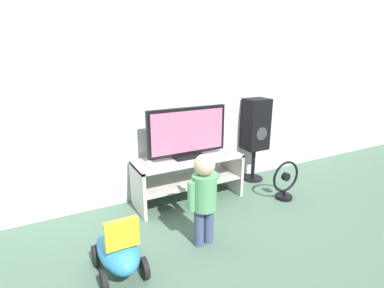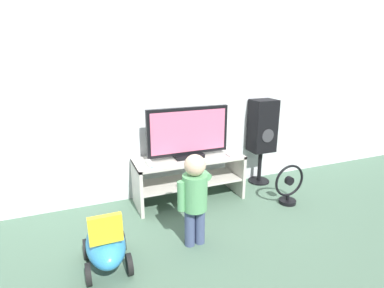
{
  "view_description": "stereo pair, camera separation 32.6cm",
  "coord_description": "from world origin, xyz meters",
  "px_view_note": "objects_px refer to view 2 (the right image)",
  "views": [
    {
      "loc": [
        -1.46,
        -2.62,
        1.65
      ],
      "look_at": [
        0.0,
        0.14,
        0.71
      ],
      "focal_mm": 28.0,
      "sensor_mm": 36.0,
      "label": 1
    },
    {
      "loc": [
        -1.16,
        -2.76,
        1.65
      ],
      "look_at": [
        0.0,
        0.14,
        0.71
      ],
      "focal_mm": 28.0,
      "sensor_mm": 36.0,
      "label": 2
    }
  ],
  "objects_px": {
    "child": "(195,193)",
    "television": "(188,133)",
    "speaker_tower": "(262,128)",
    "floor_fan": "(289,186)",
    "ride_on_toy": "(106,244)",
    "remote_primary": "(229,155)",
    "game_console": "(150,164)"
  },
  "relations": [
    {
      "from": "child",
      "to": "speaker_tower",
      "type": "distance_m",
      "value": 1.64
    },
    {
      "from": "game_console",
      "to": "floor_fan",
      "type": "xyz_separation_m",
      "value": [
        1.5,
        -0.41,
        -0.33
      ]
    },
    {
      "from": "game_console",
      "to": "speaker_tower",
      "type": "relative_size",
      "value": 0.18
    },
    {
      "from": "game_console",
      "to": "remote_primary",
      "type": "distance_m",
      "value": 0.92
    },
    {
      "from": "game_console",
      "to": "speaker_tower",
      "type": "distance_m",
      "value": 1.57
    },
    {
      "from": "television",
      "to": "game_console",
      "type": "relative_size",
      "value": 4.71
    },
    {
      "from": "child",
      "to": "speaker_tower",
      "type": "xyz_separation_m",
      "value": [
        1.32,
        0.94,
        0.24
      ]
    },
    {
      "from": "remote_primary",
      "to": "child",
      "type": "xyz_separation_m",
      "value": [
        -0.71,
        -0.68,
        -0.03
      ]
    },
    {
      "from": "remote_primary",
      "to": "speaker_tower",
      "type": "distance_m",
      "value": 0.7
    },
    {
      "from": "ride_on_toy",
      "to": "television",
      "type": "bearing_deg",
      "value": 39.54
    },
    {
      "from": "child",
      "to": "floor_fan",
      "type": "relative_size",
      "value": 1.81
    },
    {
      "from": "remote_primary",
      "to": "child",
      "type": "relative_size",
      "value": 0.15
    },
    {
      "from": "floor_fan",
      "to": "ride_on_toy",
      "type": "relative_size",
      "value": 0.79
    },
    {
      "from": "ride_on_toy",
      "to": "child",
      "type": "bearing_deg",
      "value": 1.95
    },
    {
      "from": "child",
      "to": "speaker_tower",
      "type": "relative_size",
      "value": 0.77
    },
    {
      "from": "child",
      "to": "ride_on_toy",
      "type": "bearing_deg",
      "value": -178.05
    },
    {
      "from": "game_console",
      "to": "floor_fan",
      "type": "distance_m",
      "value": 1.59
    },
    {
      "from": "speaker_tower",
      "to": "ride_on_toy",
      "type": "xyz_separation_m",
      "value": [
        -2.1,
        -0.97,
        -0.54
      ]
    },
    {
      "from": "remote_primary",
      "to": "ride_on_toy",
      "type": "xyz_separation_m",
      "value": [
        -1.48,
        -0.71,
        -0.33
      ]
    },
    {
      "from": "television",
      "to": "speaker_tower",
      "type": "distance_m",
      "value": 1.07
    },
    {
      "from": "floor_fan",
      "to": "speaker_tower",
      "type": "bearing_deg",
      "value": 86.43
    },
    {
      "from": "television",
      "to": "ride_on_toy",
      "type": "xyz_separation_m",
      "value": [
        -1.04,
        -0.86,
        -0.6
      ]
    },
    {
      "from": "floor_fan",
      "to": "ride_on_toy",
      "type": "distance_m",
      "value": 2.08
    },
    {
      "from": "remote_primary",
      "to": "game_console",
      "type": "bearing_deg",
      "value": 177.85
    },
    {
      "from": "speaker_tower",
      "to": "ride_on_toy",
      "type": "relative_size",
      "value": 1.87
    },
    {
      "from": "remote_primary",
      "to": "floor_fan",
      "type": "height_order",
      "value": "remote_primary"
    },
    {
      "from": "remote_primary",
      "to": "speaker_tower",
      "type": "bearing_deg",
      "value": 23.06
    },
    {
      "from": "child",
      "to": "television",
      "type": "bearing_deg",
      "value": 72.37
    },
    {
      "from": "speaker_tower",
      "to": "floor_fan",
      "type": "bearing_deg",
      "value": -93.57
    },
    {
      "from": "television",
      "to": "game_console",
      "type": "distance_m",
      "value": 0.56
    },
    {
      "from": "child",
      "to": "ride_on_toy",
      "type": "relative_size",
      "value": 1.43
    },
    {
      "from": "game_console",
      "to": "ride_on_toy",
      "type": "bearing_deg",
      "value": -127.12
    }
  ]
}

